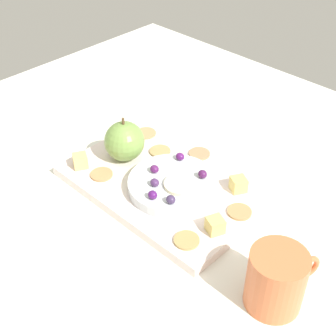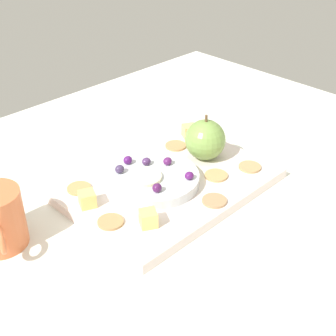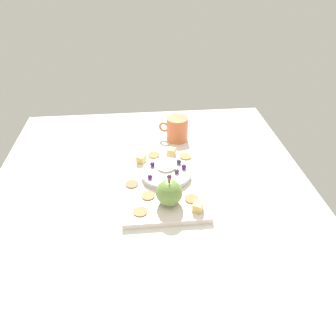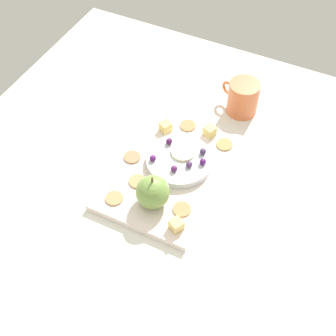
{
  "view_description": "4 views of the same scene",
  "coord_description": "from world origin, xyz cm",
  "px_view_note": "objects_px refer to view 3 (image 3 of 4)",
  "views": [
    {
      "loc": [
        49.22,
        -51.03,
        60.75
      ],
      "look_at": [
        4.67,
        -5.07,
        11.14
      ],
      "focal_mm": 51.51,
      "sensor_mm": 36.0,
      "label": 1
    },
    {
      "loc": [
        51.75,
        45.27,
        52.78
      ],
      "look_at": [
        5.43,
        -1.26,
        11.44
      ],
      "focal_mm": 51.43,
      "sensor_mm": 36.0,
      "label": 2
    },
    {
      "loc": [
        -74.68,
        2.44,
        67.61
      ],
      "look_at": [
        3.28,
        -5.03,
        11.41
      ],
      "focal_mm": 34.35,
      "sensor_mm": 36.0,
      "label": 3
    },
    {
      "loc": [
        -60.46,
        -33.97,
        92.98
      ],
      "look_at": [
        0.46,
        -4.25,
        10.27
      ],
      "focal_mm": 50.91,
      "sensor_mm": 36.0,
      "label": 4
    }
  ],
  "objects_px": {
    "cracker_4": "(186,156)",
    "grape_3": "(150,177)",
    "cracker_3": "(192,199)",
    "cracker_5": "(148,196)",
    "serving_dish": "(166,174)",
    "cracker_0": "(154,155)",
    "grape_1": "(152,164)",
    "grape_5": "(177,171)",
    "grape_4": "(169,177)",
    "cup": "(177,129)",
    "platter": "(163,184)",
    "apple_slice_0": "(166,167)",
    "cracker_2": "(132,184)",
    "grape_0": "(184,167)",
    "apple_whole": "(169,193)",
    "cheese_cube_1": "(171,152)",
    "cheese_cube_0": "(141,159)",
    "cheese_cube_2": "(198,207)",
    "cracker_1": "(140,212)",
    "grape_2": "(179,162)"
  },
  "relations": [
    {
      "from": "apple_slice_0",
      "to": "cup",
      "type": "height_order",
      "value": "cup"
    },
    {
      "from": "serving_dish",
      "to": "cracker_0",
      "type": "bearing_deg",
      "value": 14.8
    },
    {
      "from": "cracker_1",
      "to": "grape_0",
      "type": "xyz_separation_m",
      "value": [
        0.16,
        -0.14,
        0.02
      ]
    },
    {
      "from": "cracker_4",
      "to": "apple_slice_0",
      "type": "bearing_deg",
      "value": 137.75
    },
    {
      "from": "cheese_cube_2",
      "to": "grape_4",
      "type": "bearing_deg",
      "value": 27.57
    },
    {
      "from": "cheese_cube_1",
      "to": "apple_slice_0",
      "type": "bearing_deg",
      "value": 164.55
    },
    {
      "from": "platter",
      "to": "cheese_cube_0",
      "type": "relative_size",
      "value": 13.93
    },
    {
      "from": "cheese_cube_2",
      "to": "cracker_3",
      "type": "height_order",
      "value": "cheese_cube_2"
    },
    {
      "from": "cracker_3",
      "to": "grape_0",
      "type": "height_order",
      "value": "grape_0"
    },
    {
      "from": "cheese_cube_0",
      "to": "cracker_3",
      "type": "distance_m",
      "value": 0.24
    },
    {
      "from": "cheese_cube_1",
      "to": "cracker_4",
      "type": "relative_size",
      "value": 0.63
    },
    {
      "from": "cheese_cube_2",
      "to": "grape_0",
      "type": "bearing_deg",
      "value": 4.98
    },
    {
      "from": "cheese_cube_2",
      "to": "grape_5",
      "type": "xyz_separation_m",
      "value": [
        0.15,
        0.04,
        0.01
      ]
    },
    {
      "from": "cracker_3",
      "to": "grape_0",
      "type": "bearing_deg",
      "value": 2.64
    },
    {
      "from": "apple_whole",
      "to": "cracker_5",
      "type": "height_order",
      "value": "apple_whole"
    },
    {
      "from": "cheese_cube_0",
      "to": "cracker_2",
      "type": "xyz_separation_m",
      "value": [
        -0.12,
        0.03,
        -0.01
      ]
    },
    {
      "from": "apple_whole",
      "to": "grape_4",
      "type": "height_order",
      "value": "apple_whole"
    },
    {
      "from": "apple_whole",
      "to": "cheese_cube_0",
      "type": "height_order",
      "value": "apple_whole"
    },
    {
      "from": "cheese_cube_0",
      "to": "apple_slice_0",
      "type": "relative_size",
      "value": 0.44
    },
    {
      "from": "cracker_3",
      "to": "grape_0",
      "type": "distance_m",
      "value": 0.13
    },
    {
      "from": "serving_dish",
      "to": "grape_1",
      "type": "distance_m",
      "value": 0.05
    },
    {
      "from": "apple_whole",
      "to": "apple_slice_0",
      "type": "bearing_deg",
      "value": -1.87
    },
    {
      "from": "grape_4",
      "to": "cracker_5",
      "type": "bearing_deg",
      "value": 128.48
    },
    {
      "from": "cracker_3",
      "to": "grape_5",
      "type": "relative_size",
      "value": 2.47
    },
    {
      "from": "cup",
      "to": "grape_1",
      "type": "bearing_deg",
      "value": 154.71
    },
    {
      "from": "grape_5",
      "to": "grape_0",
      "type": "bearing_deg",
      "value": -50.55
    },
    {
      "from": "serving_dish",
      "to": "grape_0",
      "type": "bearing_deg",
      "value": -81.98
    },
    {
      "from": "cracker_2",
      "to": "cheese_cube_0",
      "type": "bearing_deg",
      "value": -15.22
    },
    {
      "from": "cracker_4",
      "to": "grape_2",
      "type": "bearing_deg",
      "value": 153.77
    },
    {
      "from": "cracker_4",
      "to": "grape_3",
      "type": "bearing_deg",
      "value": 136.2
    },
    {
      "from": "apple_whole",
      "to": "grape_2",
      "type": "distance_m",
      "value": 0.17
    },
    {
      "from": "cracker_3",
      "to": "cracker_5",
      "type": "relative_size",
      "value": 1.0
    },
    {
      "from": "cracker_0",
      "to": "grape_1",
      "type": "distance_m",
      "value": 0.09
    },
    {
      "from": "cracker_2",
      "to": "grape_5",
      "type": "relative_size",
      "value": 2.47
    },
    {
      "from": "grape_3",
      "to": "grape_0",
      "type": "bearing_deg",
      "value": -69.66
    },
    {
      "from": "cheese_cube_0",
      "to": "serving_dish",
      "type": "bearing_deg",
      "value": -137.43
    },
    {
      "from": "serving_dish",
      "to": "apple_slice_0",
      "type": "relative_size",
      "value": 2.72
    },
    {
      "from": "cheese_cube_2",
      "to": "grape_5",
      "type": "bearing_deg",
      "value": 14.76
    },
    {
      "from": "cheese_cube_1",
      "to": "grape_4",
      "type": "height_order",
      "value": "grape_4"
    },
    {
      "from": "cheese_cube_1",
      "to": "grape_3",
      "type": "xyz_separation_m",
      "value": [
        -0.15,
        0.08,
        0.01
      ]
    },
    {
      "from": "cracker_1",
      "to": "grape_1",
      "type": "xyz_separation_m",
      "value": [
        0.19,
        -0.04,
        0.02
      ]
    },
    {
      "from": "platter",
      "to": "apple_slice_0",
      "type": "relative_size",
      "value": 6.11
    },
    {
      "from": "grape_4",
      "to": "cup",
      "type": "bearing_deg",
      "value": -11.22
    },
    {
      "from": "cheese_cube_0",
      "to": "apple_slice_0",
      "type": "distance_m",
      "value": 0.1
    },
    {
      "from": "cracker_0",
      "to": "cracker_4",
      "type": "height_order",
      "value": "same"
    },
    {
      "from": "serving_dish",
      "to": "cup",
      "type": "height_order",
      "value": "cup"
    },
    {
      "from": "cracker_2",
      "to": "serving_dish",
      "type": "bearing_deg",
      "value": -72.8
    },
    {
      "from": "cracker_3",
      "to": "grape_3",
      "type": "relative_size",
      "value": 2.47
    },
    {
      "from": "cracker_4",
      "to": "grape_1",
      "type": "distance_m",
      "value": 0.14
    },
    {
      "from": "grape_5",
      "to": "cup",
      "type": "distance_m",
      "value": 0.27
    }
  ]
}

